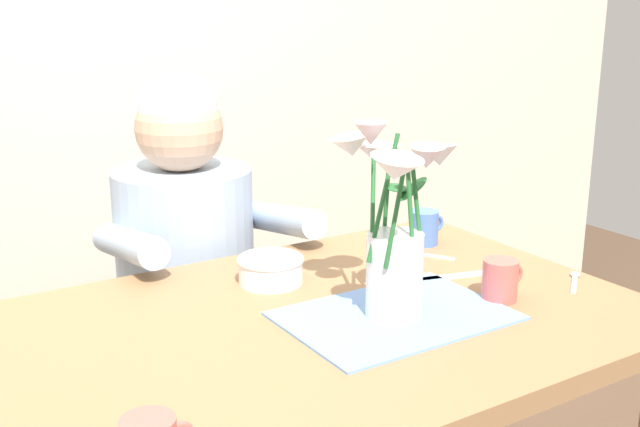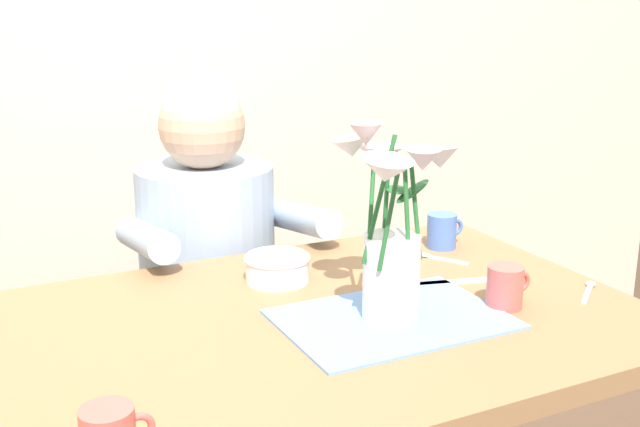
# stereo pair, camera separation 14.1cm
# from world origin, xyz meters

# --- Properties ---
(wood_panel_backdrop) EXTENTS (4.00, 0.10, 2.50)m
(wood_panel_backdrop) POSITION_xyz_m (0.00, 1.05, 1.25)
(wood_panel_backdrop) COLOR beige
(wood_panel_backdrop) RESTS_ON ground_plane
(dining_table) EXTENTS (1.20, 0.80, 0.74)m
(dining_table) POSITION_xyz_m (0.00, 0.00, 0.64)
(dining_table) COLOR olive
(dining_table) RESTS_ON ground_plane
(seated_person) EXTENTS (0.45, 0.47, 1.14)m
(seated_person) POSITION_xyz_m (0.00, 0.62, 0.56)
(seated_person) COLOR #4C4C56
(seated_person) RESTS_ON ground_plane
(striped_placemat) EXTENTS (0.40, 0.28, 0.00)m
(striped_placemat) POSITION_xyz_m (0.12, -0.07, 0.74)
(striped_placemat) COLOR #6B93D1
(striped_placemat) RESTS_ON dining_table
(flower_vase) EXTENTS (0.24, 0.27, 0.36)m
(flower_vase) POSITION_xyz_m (0.12, -0.06, 0.92)
(flower_vase) COLOR silver
(flower_vase) RESTS_ON dining_table
(ceramic_bowl) EXTENTS (0.14, 0.14, 0.06)m
(ceramic_bowl) POSITION_xyz_m (0.01, 0.20, 0.77)
(ceramic_bowl) COLOR white
(ceramic_bowl) RESTS_ON dining_table
(dinner_knife) EXTENTS (0.19, 0.07, 0.00)m
(dinner_knife) POSITION_xyz_m (0.33, 0.03, 0.74)
(dinner_knife) COLOR silver
(dinner_knife) RESTS_ON dining_table
(coffee_cup) EXTENTS (0.09, 0.07, 0.08)m
(coffee_cup) POSITION_xyz_m (0.34, -0.11, 0.78)
(coffee_cup) COLOR #CC564C
(coffee_cup) RESTS_ON dining_table
(tea_cup) EXTENTS (0.09, 0.07, 0.08)m
(tea_cup) POSITION_xyz_m (0.44, 0.24, 0.78)
(tea_cup) COLOR #476BB7
(tea_cup) RESTS_ON dining_table
(spoon_0) EXTENTS (0.10, 0.09, 0.01)m
(spoon_0) POSITION_xyz_m (0.55, -0.12, 0.74)
(spoon_0) COLOR silver
(spoon_0) RESTS_ON dining_table
(spoon_1) EXTENTS (0.07, 0.11, 0.01)m
(spoon_1) POSITION_xyz_m (0.38, 0.18, 0.74)
(spoon_1) COLOR silver
(spoon_1) RESTS_ON dining_table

